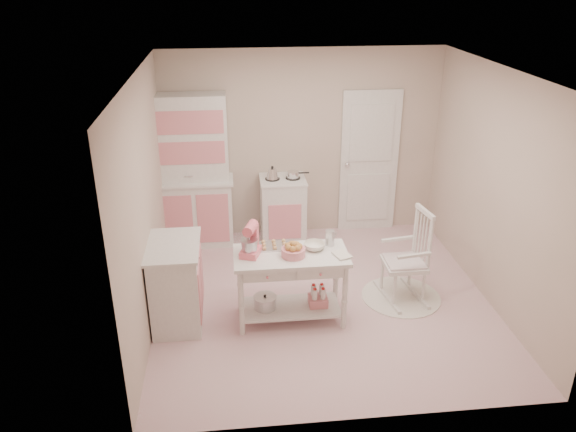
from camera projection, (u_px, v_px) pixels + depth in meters
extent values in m
plane|color=#C57B8A|center=(323.00, 299.00, 6.54)|extent=(3.80, 3.80, 0.00)
cube|color=white|center=(329.00, 73.00, 5.48)|extent=(3.80, 3.80, 0.04)
cube|color=beige|center=(302.00, 144.00, 7.73)|extent=(3.80, 0.04, 2.60)
cube|color=beige|center=(368.00, 289.00, 4.28)|extent=(3.80, 0.04, 2.60)
cube|color=beige|center=(145.00, 203.00, 5.82)|extent=(0.04, 3.80, 2.60)
cube|color=beige|center=(495.00, 189.00, 6.20)|extent=(0.04, 3.80, 2.60)
cube|color=white|center=(369.00, 162.00, 7.91)|extent=(0.82, 0.05, 2.04)
cube|color=white|center=(193.00, 172.00, 7.47)|extent=(1.06, 0.50, 2.08)
cube|color=white|center=(283.00, 210.00, 7.78)|extent=(0.62, 0.57, 0.92)
cube|color=white|center=(176.00, 283.00, 5.98)|extent=(0.54, 0.84, 0.92)
cylinder|color=white|center=(401.00, 296.00, 6.58)|extent=(0.92, 0.92, 0.01)
cube|color=white|center=(405.00, 256.00, 6.36)|extent=(0.59, 0.79, 1.10)
cube|color=white|center=(291.00, 287.00, 6.03)|extent=(1.20, 0.60, 0.80)
cube|color=#FC6A7E|center=(250.00, 240.00, 5.77)|extent=(0.28, 0.33, 0.34)
cube|color=silver|center=(275.00, 246.00, 6.01)|extent=(0.34, 0.24, 0.02)
cylinder|color=pink|center=(293.00, 252.00, 5.80)|extent=(0.25, 0.25, 0.09)
imported|color=silver|center=(314.00, 246.00, 5.95)|extent=(0.23, 0.23, 0.07)
cylinder|color=silver|center=(330.00, 238.00, 6.02)|extent=(0.10, 0.10, 0.17)
imported|color=silver|center=(335.00, 256.00, 5.80)|extent=(0.21, 0.24, 0.02)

